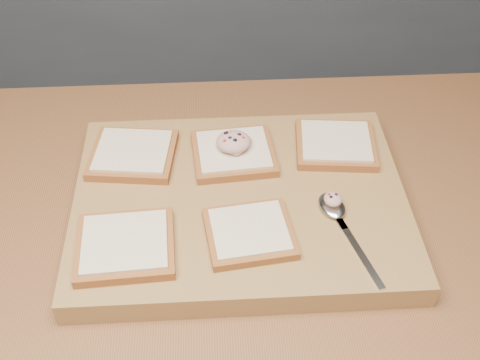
{
  "coord_description": "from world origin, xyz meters",
  "views": [
    {
      "loc": [
        -0.04,
        -0.57,
        1.56
      ],
      "look_at": [
        -0.0,
        0.05,
        0.97
      ],
      "focal_mm": 45.0,
      "sensor_mm": 36.0,
      "label": 1
    }
  ],
  "objects_px": {
    "cutting_board": "(240,203)",
    "tuna_salad_dollop": "(234,141)",
    "bread_far_center": "(234,153)",
    "spoon": "(336,212)"
  },
  "relations": [
    {
      "from": "bread_far_center",
      "to": "spoon",
      "type": "height_order",
      "value": "bread_far_center"
    },
    {
      "from": "cutting_board",
      "to": "spoon",
      "type": "relative_size",
      "value": 2.75
    },
    {
      "from": "bread_far_center",
      "to": "tuna_salad_dollop",
      "type": "relative_size",
      "value": 2.5
    },
    {
      "from": "cutting_board",
      "to": "tuna_salad_dollop",
      "type": "height_order",
      "value": "tuna_salad_dollop"
    },
    {
      "from": "tuna_salad_dollop",
      "to": "cutting_board",
      "type": "bearing_deg",
      "value": -86.62
    },
    {
      "from": "tuna_salad_dollop",
      "to": "spoon",
      "type": "distance_m",
      "value": 0.19
    },
    {
      "from": "tuna_salad_dollop",
      "to": "bread_far_center",
      "type": "bearing_deg",
      "value": -91.72
    },
    {
      "from": "cutting_board",
      "to": "tuna_salad_dollop",
      "type": "xyz_separation_m",
      "value": [
        -0.01,
        0.08,
        0.05
      ]
    },
    {
      "from": "spoon",
      "to": "cutting_board",
      "type": "bearing_deg",
      "value": 159.84
    },
    {
      "from": "cutting_board",
      "to": "bread_far_center",
      "type": "bearing_deg",
      "value": 93.49
    }
  ]
}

